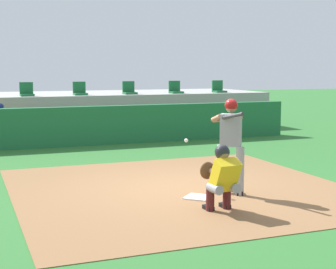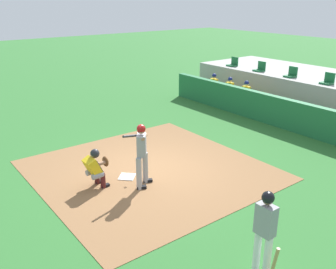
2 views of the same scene
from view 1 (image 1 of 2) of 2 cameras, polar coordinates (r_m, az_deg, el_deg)
ground_plane at (r=10.32m, az=1.43°, el=-5.98°), size 80.00×80.00×0.00m
dirt_infield at (r=10.32m, az=1.43°, el=-5.94°), size 6.40×6.40×0.01m
home_plate at (r=9.60m, az=3.29°, el=-6.85°), size 0.62×0.62×0.02m
batter_at_plate at (r=9.79m, az=6.81°, el=-0.58°), size 0.52×0.91×1.80m
catcher_crouched at (r=8.63m, az=5.84°, el=-4.49°), size 0.50×1.84×1.13m
dugout_wall at (r=16.33m, az=-7.45°, el=1.00°), size 13.00×0.30×1.20m
dugout_bench at (r=17.33m, az=-8.23°, el=0.11°), size 11.80×0.44×0.45m
dugout_player_2 at (r=16.72m, az=-17.79°, el=1.12°), size 0.49×0.70×1.30m
stands_platform at (r=20.60m, az=-10.43°, el=2.51°), size 15.00×4.40×1.40m
stadium_seat_2 at (r=18.76m, az=-15.18°, el=4.48°), size 0.46×0.46×0.48m
stadium_seat_3 at (r=19.06m, az=-9.60°, el=4.67°), size 0.46×0.46×0.48m
stadium_seat_4 at (r=19.52m, az=-4.24°, el=4.81°), size 0.46×0.46×0.48m
stadium_seat_5 at (r=20.15m, az=0.83°, el=4.91°), size 0.46×0.46×0.48m
stadium_seat_6 at (r=20.92m, az=5.56°, el=4.96°), size 0.46×0.46×0.48m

